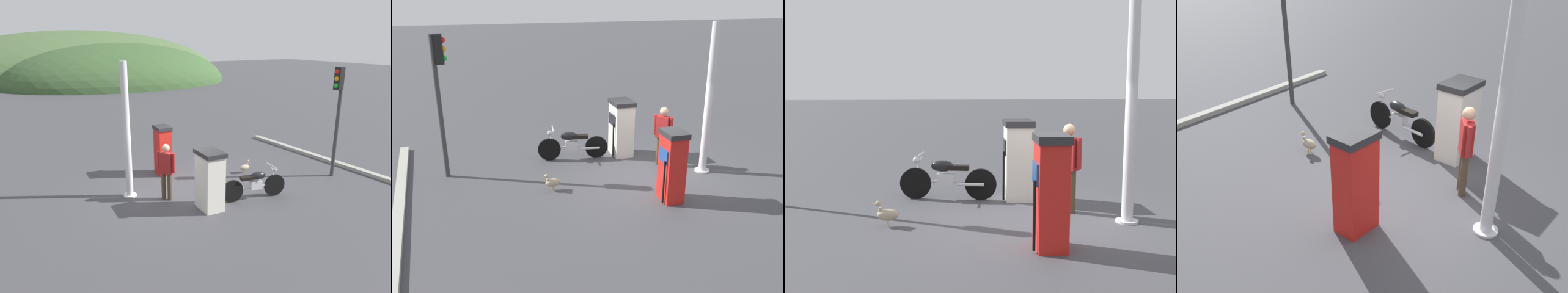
{
  "view_description": "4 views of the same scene",
  "coord_description": "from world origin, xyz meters",
  "views": [
    {
      "loc": [
        -4.65,
        -9.48,
        4.51
      ],
      "look_at": [
        0.87,
        0.51,
        1.16
      ],
      "focal_mm": 33.47,
      "sensor_mm": 36.0,
      "label": 1
    },
    {
      "loc": [
        4.72,
        9.53,
        4.61
      ],
      "look_at": [
        1.63,
        -0.22,
        0.88
      ],
      "focal_mm": 38.82,
      "sensor_mm": 36.0,
      "label": 2
    },
    {
      "loc": [
        1.74,
        8.44,
        2.46
      ],
      "look_at": [
        1.06,
        -0.38,
        1.28
      ],
      "focal_mm": 44.82,
      "sensor_mm": 36.0,
      "label": 3
    },
    {
      "loc": [
        -3.64,
        5.78,
        4.4
      ],
      "look_at": [
        0.96,
        0.2,
        0.69
      ],
      "focal_mm": 39.85,
      "sensor_mm": 36.0,
      "label": 4
    }
  ],
  "objects": [
    {
      "name": "ground_plane",
      "position": [
        0.0,
        0.0,
        0.0
      ],
      "size": [
        120.0,
        120.0,
        0.0
      ],
      "primitive_type": "plane",
      "color": "#424247"
    },
    {
      "name": "roadside_traffic_light",
      "position": [
        5.09,
        -1.43,
        2.52
      ],
      "size": [
        0.38,
        0.24,
        3.69
      ],
      "color": "#38383A",
      "rests_on": "ground"
    },
    {
      "name": "wandering_duck",
      "position": [
        2.7,
        0.25,
        0.22
      ],
      "size": [
        0.45,
        0.21,
        0.46
      ],
      "color": "tan",
      "rests_on": "ground"
    },
    {
      "name": "road_edge_kerb",
      "position": [
        6.23,
        0.0,
        0.06
      ],
      "size": [
        0.64,
        7.76,
        0.12
      ],
      "color": "#9E9E93",
      "rests_on": "ground"
    },
    {
      "name": "fuel_pump_far",
      "position": [
        0.17,
        1.57,
        0.87
      ],
      "size": [
        0.55,
        0.69,
        1.71
      ],
      "color": "red",
      "rests_on": "ground"
    },
    {
      "name": "motorcycle_near_pump",
      "position": [
        1.67,
        -1.64,
        0.46
      ],
      "size": [
        2.03,
        0.64,
        0.97
      ],
      "color": "black",
      "rests_on": "ground"
    },
    {
      "name": "canopy_support_pole",
      "position": [
        -1.49,
        0.31,
        1.91
      ],
      "size": [
        0.4,
        0.4,
        3.96
      ],
      "color": "silver",
      "rests_on": "ground"
    },
    {
      "name": "fuel_pump_near",
      "position": [
        0.17,
        -1.57,
        0.85
      ],
      "size": [
        0.67,
        0.86,
        1.67
      ],
      "color": "silver",
      "rests_on": "ground"
    },
    {
      "name": "attendant_person",
      "position": [
        -0.62,
        -0.44,
        0.97
      ],
      "size": [
        0.41,
        0.51,
        1.69
      ],
      "color": "#473828",
      "rests_on": "ground"
    }
  ]
}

